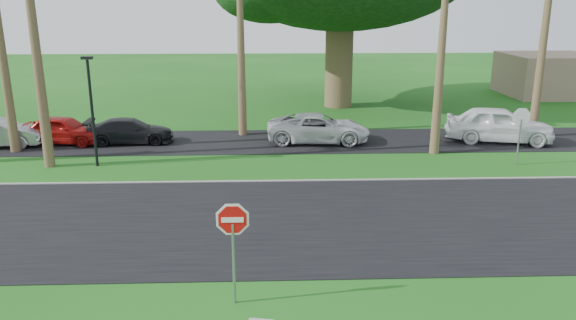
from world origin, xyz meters
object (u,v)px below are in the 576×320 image
Objects in this scene: car_dark at (130,131)px; car_minivan at (319,128)px; car_red at (63,130)px; car_pickup at (499,125)px; stop_sign_near at (233,233)px; stop_sign_far at (521,125)px.

car_minivan is at bearing -93.46° from car_dark.
car_red is 21.51m from car_pickup.
car_dark is at bearing -80.72° from car_red.
stop_sign_near is 15.66m from car_minivan.
stop_sign_near is 0.51× the size of car_pickup.
car_pickup reaches higher than car_dark.
stop_sign_far is 0.52× the size of car_minivan.
stop_sign_near is 1.00× the size of stop_sign_far.
stop_sign_near is 19.41m from car_pickup.
stop_sign_far reaches higher than car_pickup.
stop_sign_near is 18.00m from car_red.
car_pickup is (18.26, -0.42, 0.27)m from car_dark.
stop_sign_near is at bearing 171.15° from car_minivan.
car_red is at bearing 102.55° from car_pickup.
car_minivan is at bearing 77.70° from stop_sign_near.
car_red is at bearing 120.86° from stop_sign_near.
stop_sign_far is 0.51× the size of car_pickup.
car_pickup is at bearing -88.25° from car_minivan.
car_dark is (-5.97, 15.42, -1.17)m from stop_sign_near.
car_dark is at bearing 102.36° from car_pickup.
car_minivan is at bearing 101.98° from car_pickup.
car_dark is at bearing 111.16° from stop_sign_near.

